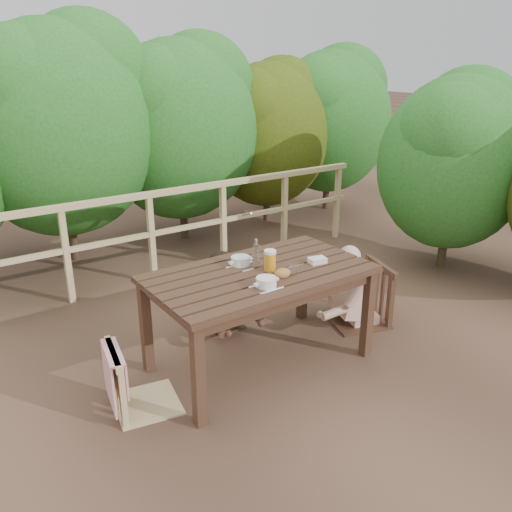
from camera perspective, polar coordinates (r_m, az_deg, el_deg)
ground at (r=4.35m, az=0.39°, el=-11.37°), size 60.00×60.00×0.00m
table at (r=4.15m, az=0.40°, el=-6.81°), size 1.68×0.95×0.78m
chair_left at (r=3.71m, az=-12.22°, el=-9.76°), size 0.53×0.53×0.91m
chair_far at (r=4.71m, az=-4.53°, el=-3.00°), size 0.43×0.43×0.84m
chair_right at (r=4.84m, az=11.18°, el=-1.45°), size 0.64×0.64×1.03m
woman at (r=4.66m, az=-4.70°, el=-1.16°), size 0.48×0.58×1.16m
diner_right at (r=4.83m, az=11.51°, el=-0.27°), size 0.73×0.66×1.23m
railing at (r=5.73m, az=-11.26°, el=1.92°), size 5.60×0.10×1.01m
hedge_row at (r=6.72m, az=-13.29°, el=16.66°), size 6.60×1.60×3.80m
soup_near at (r=3.71m, az=1.12°, el=-2.94°), size 0.25×0.25×0.08m
soup_far at (r=4.09m, az=-1.71°, el=-0.61°), size 0.25×0.25×0.08m
bread_roll at (r=3.88m, az=2.88°, el=-1.90°), size 0.13×0.10×0.08m
beer_glass at (r=3.96m, az=1.53°, el=-0.60°), size 0.09×0.09×0.18m
bottle at (r=4.06m, az=-0.00°, el=0.31°), size 0.06×0.06×0.23m
tumbler at (r=3.93m, az=4.00°, el=-1.60°), size 0.07×0.07×0.08m
butter_tub at (r=4.16m, az=6.66°, el=-0.57°), size 0.15×0.12×0.06m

